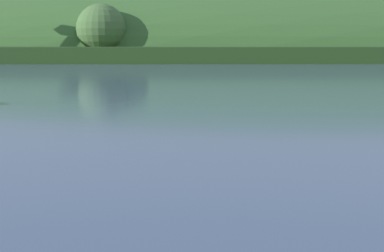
% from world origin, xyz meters
% --- Properties ---
extents(far_shoreline_hill, '(534.09, 87.31, 49.12)m').
position_xyz_m(far_shoreline_hill, '(60.24, 200.12, 0.19)').
color(far_shoreline_hill, '#27431B').
rests_on(far_shoreline_hill, ground).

